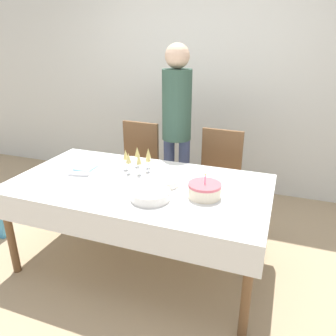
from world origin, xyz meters
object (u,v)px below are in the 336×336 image
object	(u,v)px
birthday_cake	(205,190)
plate_stack_dessert	(165,182)
dining_chair_far_right	(218,176)
person_standing	(177,118)
plate_stack_main	(150,195)
dining_chair_far_left	(137,165)
champagne_tray	(138,161)

from	to	relation	value
birthday_cake	plate_stack_dessert	distance (m)	0.34
dining_chair_far_right	plate_stack_dessert	xyz separation A→B (m)	(-0.23, -0.82, 0.24)
birthday_cake	person_standing	bearing A→B (deg)	119.07
plate_stack_dessert	dining_chair_far_right	bearing A→B (deg)	74.04
plate_stack_dessert	birthday_cake	bearing A→B (deg)	-14.94
plate_stack_main	dining_chair_far_right	bearing A→B (deg)	76.88
dining_chair_far_left	plate_stack_main	size ratio (longest dim) A/B	3.50
dining_chair_far_right	plate_stack_main	distance (m)	1.12
person_standing	dining_chair_far_left	bearing A→B (deg)	-175.27
dining_chair_far_right	champagne_tray	size ratio (longest dim) A/B	3.18
birthday_cake	plate_stack_dessert	size ratio (longest dim) A/B	1.15
champagne_tray	person_standing	distance (m)	0.71
plate_stack_dessert	dining_chair_far_left	bearing A→B (deg)	127.58
champagne_tray	plate_stack_main	bearing A→B (deg)	-55.70
plate_stack_main	plate_stack_dessert	distance (m)	0.25
plate_stack_dessert	person_standing	bearing A→B (deg)	103.16
dining_chair_far_left	dining_chair_far_right	world-z (taller)	same
dining_chair_far_right	champagne_tray	distance (m)	0.88
person_standing	champagne_tray	bearing A→B (deg)	-99.48
dining_chair_far_left	person_standing	xyz separation A→B (m)	(0.43, 0.04, 0.53)
dining_chair_far_left	plate_stack_main	bearing A→B (deg)	-59.95
dining_chair_far_right	plate_stack_main	world-z (taller)	dining_chair_far_right
dining_chair_far_left	plate_stack_dessert	xyz separation A→B (m)	(0.63, -0.82, 0.24)
dining_chair_far_left	champagne_tray	bearing A→B (deg)	-63.11
champagne_tray	person_standing	size ratio (longest dim) A/B	0.17
plate_stack_dessert	person_standing	size ratio (longest dim) A/B	0.12
plate_stack_main	birthday_cake	bearing A→B (deg)	25.34
champagne_tray	plate_stack_dessert	bearing A→B (deg)	-31.31
dining_chair_far_right	birthday_cake	bearing A→B (deg)	-84.37
dining_chair_far_right	champagne_tray	world-z (taller)	dining_chair_far_right
dining_chair_far_right	champagne_tray	bearing A→B (deg)	-130.87
dining_chair_far_right	birthday_cake	size ratio (longest dim) A/B	4.13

